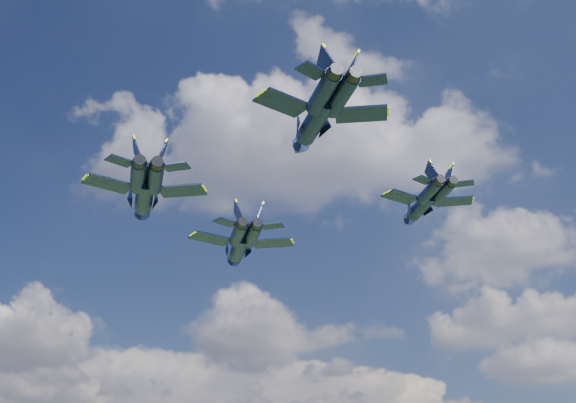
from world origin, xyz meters
The scene contains 4 objects.
jet_lead centered at (-3.01, 16.13, 55.38)m, with size 12.99×18.01×4.26m.
jet_left centered at (-9.04, -3.62, 54.55)m, with size 12.37×17.13×4.07m.
jet_right centered at (21.02, 7.84, 56.11)m, with size 10.52×14.55×3.44m.
jet_slot centered at (11.16, -13.74, 56.25)m, with size 12.03×16.51×3.94m.
Camera 1 is at (18.53, -72.19, 22.09)m, focal length 45.00 mm.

